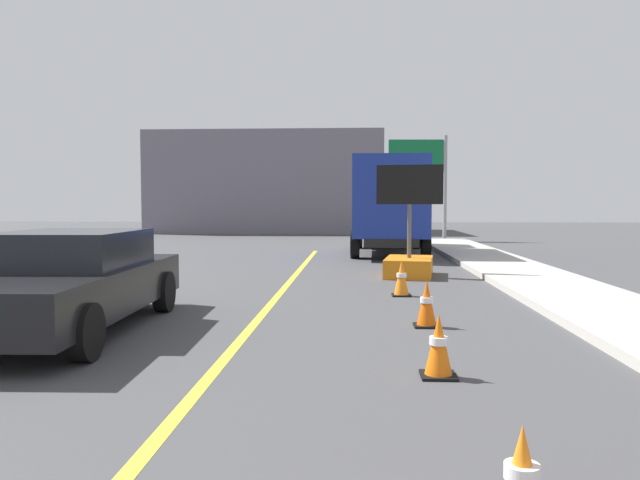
{
  "coord_description": "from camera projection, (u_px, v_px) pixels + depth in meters",
  "views": [
    {
      "loc": [
        1.48,
        1.4,
        1.76
      ],
      "look_at": [
        1.2,
        6.18,
        1.48
      ],
      "focal_mm": 34.21,
      "sensor_mm": 36.0,
      "label": 1
    }
  ],
  "objects": [
    {
      "name": "far_building_block",
      "position": [
        271.0,
        184.0,
        39.1
      ],
      "size": [
        14.01,
        8.62,
        6.04
      ],
      "primitive_type": "cube",
      "color": "slate",
      "rests_on": "ground"
    },
    {
      "name": "arrow_board_trailer",
      "position": [
        409.0,
        256.0,
        14.81
      ],
      "size": [
        1.59,
        1.94,
        2.7
      ],
      "color": "orange",
      "rests_on": "ground"
    },
    {
      "name": "traffic_cone_far_lane",
      "position": [
        427.0,
        304.0,
        8.72
      ],
      "size": [
        0.36,
        0.36,
        0.68
      ],
      "color": "black",
      "rests_on": "ground"
    },
    {
      "name": "pickup_car",
      "position": [
        67.0,
        281.0,
        8.41
      ],
      "size": [
        2.19,
        4.84,
        1.38
      ],
      "color": "black",
      "rests_on": "ground"
    },
    {
      "name": "lane_center_stripe",
      "position": [
        166.0,
        428.0,
        4.78
      ],
      "size": [
        0.14,
        36.0,
        0.01
      ],
      "primitive_type": "cube",
      "color": "yellow",
      "rests_on": "ground"
    },
    {
      "name": "highway_guide_sign",
      "position": [
        429.0,
        169.0,
        28.93
      ],
      "size": [
        2.79,
        0.28,
        5.0
      ],
      "color": "gray",
      "rests_on": "ground"
    },
    {
      "name": "traffic_cone_curbside",
      "position": [
        401.0,
        278.0,
        11.63
      ],
      "size": [
        0.36,
        0.36,
        0.7
      ],
      "color": "black",
      "rests_on": "ground"
    },
    {
      "name": "traffic_cone_mid_lane",
      "position": [
        439.0,
        346.0,
        6.19
      ],
      "size": [
        0.36,
        0.36,
        0.65
      ],
      "color": "black",
      "rests_on": "ground"
    },
    {
      "name": "box_truck",
      "position": [
        389.0,
        203.0,
        21.38
      ],
      "size": [
        2.71,
        7.1,
        3.27
      ],
      "color": "black",
      "rests_on": "ground"
    }
  ]
}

